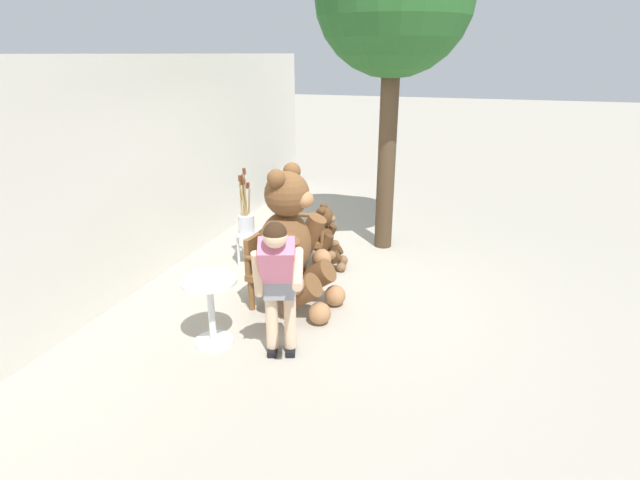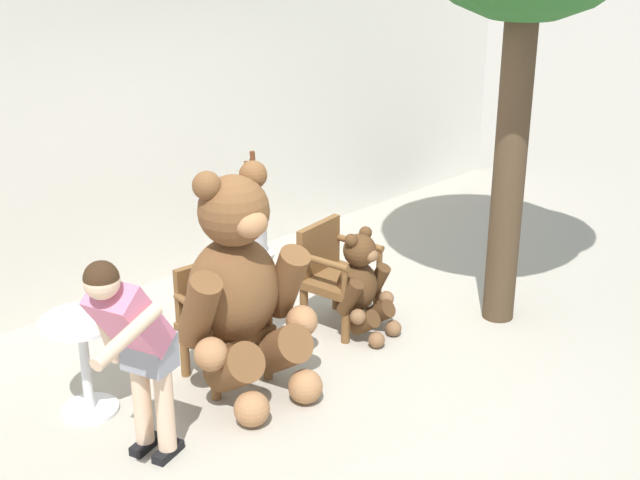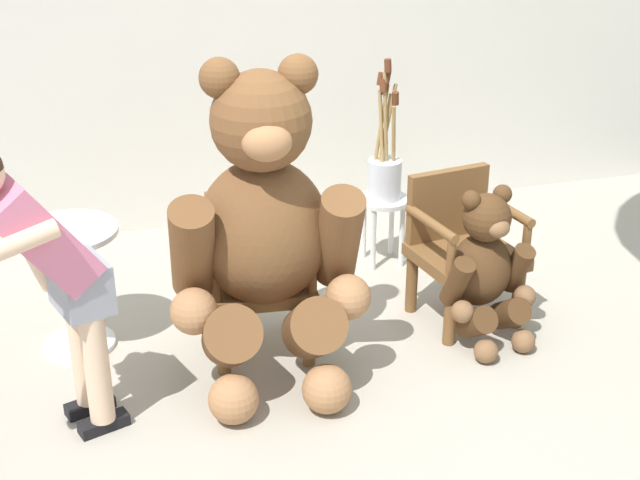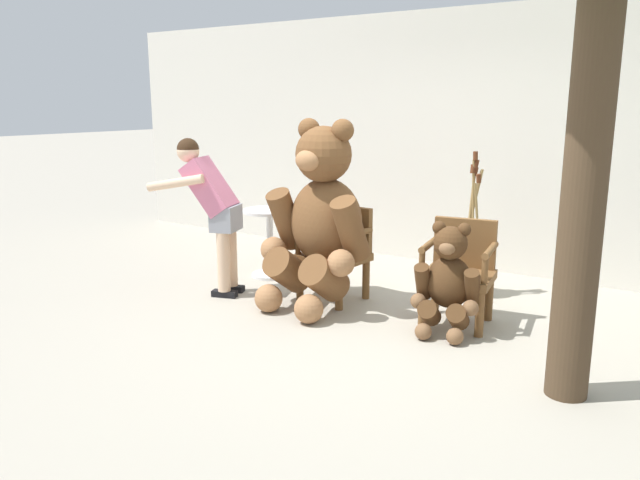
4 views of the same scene
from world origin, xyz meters
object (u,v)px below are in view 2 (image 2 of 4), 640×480
at_px(teddy_bear_small, 362,285).
at_px(round_side_table, 84,355).
at_px(person_visitor, 133,339).
at_px(brush_bucket, 254,230).
at_px(wooden_chair_right, 335,272).
at_px(white_stool, 255,263).
at_px(wooden_chair_left, 220,319).
at_px(teddy_bear_large, 240,286).

xyz_separation_m(teddy_bear_small, round_side_table, (-2.21, 0.53, 0.01)).
height_order(teddy_bear_small, round_side_table, teddy_bear_small).
height_order(person_visitor, brush_bucket, person_visitor).
height_order(wooden_chair_right, white_stool, wooden_chair_right).
xyz_separation_m(teddy_bear_small, brush_bucket, (-0.21, 1.08, 0.23)).
distance_m(wooden_chair_left, teddy_bear_large, 0.45).
bearing_deg(white_stool, person_visitor, -147.38).
bearing_deg(white_stool, round_side_table, -164.61).
bearing_deg(wooden_chair_right, brush_bucket, 103.58).
xyz_separation_m(teddy_bear_large, brush_bucket, (1.02, 1.07, -0.16)).
relative_size(wooden_chair_right, round_side_table, 1.19).
xyz_separation_m(teddy_bear_small, white_stool, (-0.21, 1.08, -0.09)).
relative_size(teddy_bear_large, person_visitor, 1.13).
xyz_separation_m(teddy_bear_small, person_visitor, (-2.28, -0.25, 0.45)).
xyz_separation_m(wooden_chair_left, brush_bucket, (1.01, 0.79, 0.21)).
bearing_deg(person_visitor, teddy_bear_large, 14.12).
xyz_separation_m(wooden_chair_right, white_stool, (-0.19, 0.79, -0.11)).
xyz_separation_m(wooden_chair_left, person_visitor, (-1.06, -0.54, 0.43)).
height_order(wooden_chair_right, round_side_table, wooden_chair_right).
relative_size(teddy_bear_large, teddy_bear_small, 1.87).
relative_size(wooden_chair_left, brush_bucket, 0.94).
relative_size(white_stool, brush_bucket, 0.50).
height_order(teddy_bear_large, brush_bucket, teddy_bear_large).
relative_size(wooden_chair_left, teddy_bear_large, 0.51).
distance_m(wooden_chair_right, round_side_table, 2.20).
height_order(wooden_chair_right, teddy_bear_small, teddy_bear_small).
xyz_separation_m(wooden_chair_left, white_stool, (1.01, 0.79, -0.11)).
relative_size(teddy_bear_small, brush_bucket, 0.98).
bearing_deg(wooden_chair_left, teddy_bear_small, -13.35).
relative_size(teddy_bear_large, white_stool, 3.65).
bearing_deg(brush_bucket, teddy_bear_small, -79.06).
distance_m(wooden_chair_left, person_visitor, 1.27).
relative_size(wooden_chair_right, person_visitor, 0.58).
bearing_deg(wooden_chair_left, brush_bucket, 38.17).
relative_size(wooden_chair_left, teddy_bear_small, 0.95).
distance_m(teddy_bear_large, teddy_bear_small, 1.29).
relative_size(person_visitor, brush_bucket, 1.63).
bearing_deg(person_visitor, white_stool, 32.62).
bearing_deg(round_side_table, white_stool, 15.39).
distance_m(person_visitor, brush_bucket, 2.47).
xyz_separation_m(wooden_chair_right, round_side_table, (-2.19, 0.24, -0.01)).
bearing_deg(teddy_bear_small, teddy_bear_large, 179.16).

